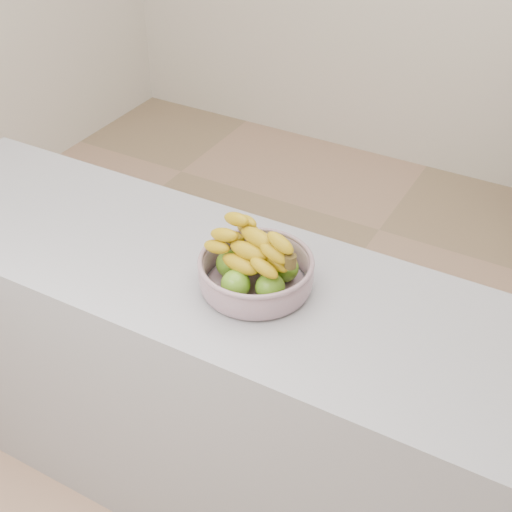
% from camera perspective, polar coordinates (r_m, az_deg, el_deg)
% --- Properties ---
extents(ground, '(4.00, 4.00, 0.00)m').
position_cam_1_polar(ground, '(2.87, 0.67, -10.16)').
color(ground, '#A27D63').
rests_on(ground, ground).
extents(counter, '(2.00, 0.60, 0.90)m').
position_cam_1_polar(counter, '(2.28, -4.79, -9.57)').
color(counter, '#9999A1').
rests_on(counter, ground).
extents(fruit_bowl, '(0.30, 0.30, 0.18)m').
position_cam_1_polar(fruit_bowl, '(1.85, -0.01, -1.05)').
color(fruit_bowl, '#AAB6CC').
rests_on(fruit_bowl, counter).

